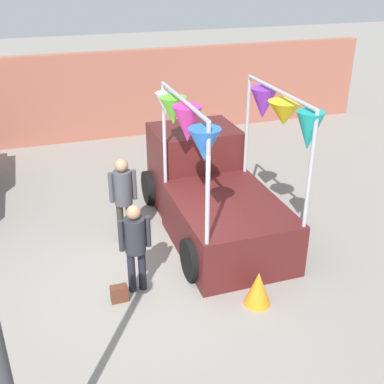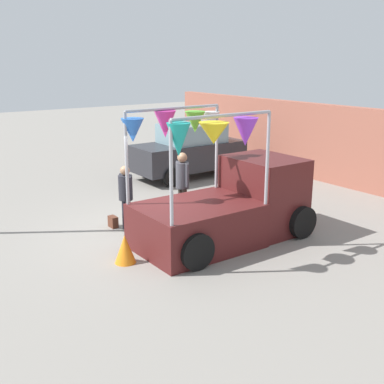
% 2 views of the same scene
% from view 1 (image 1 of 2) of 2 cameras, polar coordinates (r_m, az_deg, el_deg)
% --- Properties ---
extents(ground_plane, '(60.00, 60.00, 0.00)m').
position_cam_1_polar(ground_plane, '(8.69, -4.24, -9.75)').
color(ground_plane, gray).
extents(vendor_truck, '(2.43, 4.10, 3.04)m').
position_cam_1_polar(vendor_truck, '(9.79, 2.12, 0.81)').
color(vendor_truck, '#4C1919').
rests_on(vendor_truck, ground).
extents(person_customer, '(0.53, 0.34, 1.60)m').
position_cam_1_polar(person_customer, '(7.84, -6.76, -5.78)').
color(person_customer, black).
rests_on(person_customer, ground).
extents(person_vendor, '(0.53, 0.34, 1.77)m').
position_cam_1_polar(person_vendor, '(9.17, -8.16, -0.08)').
color(person_vendor, '#2D2823').
rests_on(person_vendor, ground).
extents(handbag, '(0.28, 0.16, 0.28)m').
position_cam_1_polar(handbag, '(8.10, -8.61, -11.82)').
color(handbag, '#592D1E').
rests_on(handbag, ground).
extents(brick_boundary_wall, '(18.00, 0.36, 2.60)m').
position_cam_1_polar(brick_boundary_wall, '(15.01, -11.82, 10.97)').
color(brick_boundary_wall, '#9E5947').
rests_on(brick_boundary_wall, ground).
extents(folded_kite_bundle_tangerine, '(0.62, 0.62, 0.60)m').
position_cam_1_polar(folded_kite_bundle_tangerine, '(7.93, 7.83, -11.24)').
color(folded_kite_bundle_tangerine, orange).
rests_on(folded_kite_bundle_tangerine, ground).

